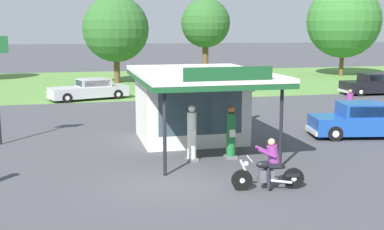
{
  "coord_description": "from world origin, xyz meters",
  "views": [
    {
      "loc": [
        -2.91,
        -14.86,
        4.8
      ],
      "look_at": [
        1.61,
        3.98,
        1.4
      ],
      "focal_mm": 46.07,
      "sensor_mm": 36.0,
      "label": 1
    }
  ],
  "objects_px": {
    "featured_classic_sedan": "(364,121)",
    "gas_pump_offside": "(231,135)",
    "parked_car_second_row_spare": "(90,90)",
    "gas_pump_nearside": "(192,135)",
    "parked_car_back_row_far_left": "(218,83)",
    "parked_car_back_row_centre_right": "(376,85)",
    "motorcycle_with_rider": "(269,169)",
    "bystander_leaning_by_kiosk": "(350,103)",
    "bystander_chatting_near_pumps": "(248,104)"
  },
  "relations": [
    {
      "from": "gas_pump_nearside",
      "to": "parked_car_second_row_spare",
      "type": "xyz_separation_m",
      "value": [
        -3.1,
        17.28,
        -0.31
      ]
    },
    {
      "from": "gas_pump_offside",
      "to": "featured_classic_sedan",
      "type": "height_order",
      "value": "gas_pump_offside"
    },
    {
      "from": "gas_pump_nearside",
      "to": "motorcycle_with_rider",
      "type": "height_order",
      "value": "gas_pump_nearside"
    },
    {
      "from": "gas_pump_offside",
      "to": "parked_car_back_row_centre_right",
      "type": "xyz_separation_m",
      "value": [
        16.18,
        15.06,
        -0.21
      ]
    },
    {
      "from": "featured_classic_sedan",
      "to": "parked_car_back_row_centre_right",
      "type": "height_order",
      "value": "featured_classic_sedan"
    },
    {
      "from": "bystander_chatting_near_pumps",
      "to": "featured_classic_sedan",
      "type": "bearing_deg",
      "value": -52.37
    },
    {
      "from": "bystander_chatting_near_pumps",
      "to": "bystander_leaning_by_kiosk",
      "type": "relative_size",
      "value": 1.07
    },
    {
      "from": "gas_pump_offside",
      "to": "parked_car_second_row_spare",
      "type": "xyz_separation_m",
      "value": [
        -4.61,
        17.28,
        -0.26
      ]
    },
    {
      "from": "gas_pump_offside",
      "to": "bystander_leaning_by_kiosk",
      "type": "relative_size",
      "value": 1.24
    },
    {
      "from": "featured_classic_sedan",
      "to": "parked_car_second_row_spare",
      "type": "bearing_deg",
      "value": 127.56
    },
    {
      "from": "featured_classic_sedan",
      "to": "gas_pump_offside",
      "type": "bearing_deg",
      "value": -162.69
    },
    {
      "from": "parked_car_second_row_spare",
      "to": "bystander_leaning_by_kiosk",
      "type": "distance_m",
      "value": 17.26
    },
    {
      "from": "parked_car_second_row_spare",
      "to": "parked_car_back_row_far_left",
      "type": "bearing_deg",
      "value": 11.14
    },
    {
      "from": "parked_car_back_row_centre_right",
      "to": "parked_car_second_row_spare",
      "type": "height_order",
      "value": "parked_car_back_row_centre_right"
    },
    {
      "from": "parked_car_back_row_centre_right",
      "to": "parked_car_second_row_spare",
      "type": "xyz_separation_m",
      "value": [
        -20.79,
        2.22,
        -0.05
      ]
    },
    {
      "from": "motorcycle_with_rider",
      "to": "parked_car_second_row_spare",
      "type": "height_order",
      "value": "motorcycle_with_rider"
    },
    {
      "from": "motorcycle_with_rider",
      "to": "bystander_chatting_near_pumps",
      "type": "relative_size",
      "value": 1.3
    },
    {
      "from": "bystander_chatting_near_pumps",
      "to": "parked_car_back_row_far_left",
      "type": "bearing_deg",
      "value": 80.82
    },
    {
      "from": "gas_pump_nearside",
      "to": "bystander_leaning_by_kiosk",
      "type": "height_order",
      "value": "gas_pump_nearside"
    },
    {
      "from": "gas_pump_offside",
      "to": "bystander_chatting_near_pumps",
      "type": "xyz_separation_m",
      "value": [
        3.22,
        7.09,
        -0.0
      ]
    },
    {
      "from": "gas_pump_nearside",
      "to": "parked_car_back_row_far_left",
      "type": "distance_m",
      "value": 20.34
    },
    {
      "from": "featured_classic_sedan",
      "to": "parked_car_second_row_spare",
      "type": "relative_size",
      "value": 0.91
    },
    {
      "from": "gas_pump_offside",
      "to": "bystander_chatting_near_pumps",
      "type": "relative_size",
      "value": 1.16
    },
    {
      "from": "motorcycle_with_rider",
      "to": "parked_car_second_row_spare",
      "type": "xyz_separation_m",
      "value": [
        -4.61,
        21.03,
        -0.01
      ]
    },
    {
      "from": "gas_pump_nearside",
      "to": "bystander_chatting_near_pumps",
      "type": "xyz_separation_m",
      "value": [
        4.72,
        7.09,
        -0.05
      ]
    },
    {
      "from": "parked_car_back_row_centre_right",
      "to": "bystander_chatting_near_pumps",
      "type": "height_order",
      "value": "bystander_chatting_near_pumps"
    },
    {
      "from": "motorcycle_with_rider",
      "to": "parked_car_back_row_centre_right",
      "type": "distance_m",
      "value": 24.82
    },
    {
      "from": "bystander_chatting_near_pumps",
      "to": "bystander_leaning_by_kiosk",
      "type": "xyz_separation_m",
      "value": [
        5.55,
        -0.72,
        -0.07
      ]
    },
    {
      "from": "featured_classic_sedan",
      "to": "parked_car_back_row_far_left",
      "type": "height_order",
      "value": "featured_classic_sedan"
    },
    {
      "from": "parked_car_second_row_spare",
      "to": "gas_pump_nearside",
      "type": "bearing_deg",
      "value": -79.82
    },
    {
      "from": "bystander_leaning_by_kiosk",
      "to": "motorcycle_with_rider",
      "type": "bearing_deg",
      "value": -130.9
    },
    {
      "from": "parked_car_back_row_centre_right",
      "to": "motorcycle_with_rider",
      "type": "bearing_deg",
      "value": -130.7
    },
    {
      "from": "motorcycle_with_rider",
      "to": "bystander_leaning_by_kiosk",
      "type": "bearing_deg",
      "value": 49.1
    },
    {
      "from": "gas_pump_nearside",
      "to": "featured_classic_sedan",
      "type": "height_order",
      "value": "gas_pump_nearside"
    },
    {
      "from": "gas_pump_nearside",
      "to": "bystander_chatting_near_pumps",
      "type": "height_order",
      "value": "gas_pump_nearside"
    },
    {
      "from": "featured_classic_sedan",
      "to": "parked_car_back_row_centre_right",
      "type": "relative_size",
      "value": 0.97
    },
    {
      "from": "gas_pump_nearside",
      "to": "motorcycle_with_rider",
      "type": "distance_m",
      "value": 4.06
    },
    {
      "from": "parked_car_back_row_far_left",
      "to": "parked_car_second_row_spare",
      "type": "relative_size",
      "value": 0.89
    },
    {
      "from": "parked_car_back_row_centre_right",
      "to": "parked_car_back_row_far_left",
      "type": "height_order",
      "value": "parked_car_back_row_centre_right"
    },
    {
      "from": "bystander_chatting_near_pumps",
      "to": "gas_pump_offside",
      "type": "bearing_deg",
      "value": -114.4
    },
    {
      "from": "gas_pump_nearside",
      "to": "parked_car_back_row_far_left",
      "type": "bearing_deg",
      "value": 70.82
    },
    {
      "from": "featured_classic_sedan",
      "to": "bystander_chatting_near_pumps",
      "type": "distance_m",
      "value": 6.2
    },
    {
      "from": "gas_pump_nearside",
      "to": "gas_pump_offside",
      "type": "height_order",
      "value": "gas_pump_nearside"
    },
    {
      "from": "parked_car_back_row_centre_right",
      "to": "parked_car_back_row_far_left",
      "type": "xyz_separation_m",
      "value": [
        -11.01,
        4.15,
        0.0
      ]
    },
    {
      "from": "motorcycle_with_rider",
      "to": "parked_car_back_row_centre_right",
      "type": "height_order",
      "value": "motorcycle_with_rider"
    },
    {
      "from": "gas_pump_nearside",
      "to": "bystander_leaning_by_kiosk",
      "type": "xyz_separation_m",
      "value": [
        10.28,
        6.37,
        -0.11
      ]
    },
    {
      "from": "gas_pump_offside",
      "to": "featured_classic_sedan",
      "type": "relative_size",
      "value": 0.38
    },
    {
      "from": "motorcycle_with_rider",
      "to": "bystander_chatting_near_pumps",
      "type": "bearing_deg",
      "value": 73.48
    },
    {
      "from": "gas_pump_nearside",
      "to": "motorcycle_with_rider",
      "type": "relative_size",
      "value": 0.93
    },
    {
      "from": "gas_pump_offside",
      "to": "parked_car_second_row_spare",
      "type": "bearing_deg",
      "value": 104.93
    }
  ]
}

